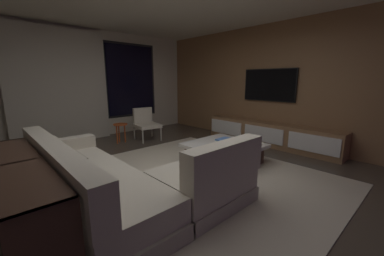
{
  "coord_description": "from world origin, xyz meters",
  "views": [
    {
      "loc": [
        -1.99,
        -2.46,
        1.46
      ],
      "look_at": [
        0.55,
        0.25,
        0.69
      ],
      "focal_mm": 21.61,
      "sensor_mm": 36.0,
      "label": 1
    }
  ],
  "objects_px": {
    "coffee_table": "(224,153)",
    "accent_chair_near_window": "(146,122)",
    "console_table_behind_couch": "(22,195)",
    "sectional_couch": "(122,183)",
    "mounted_tv": "(269,85)",
    "media_console": "(270,135)",
    "book_stack_on_coffee_table": "(225,142)",
    "side_stool": "(120,127)"
  },
  "relations": [
    {
      "from": "coffee_table",
      "to": "side_stool",
      "type": "relative_size",
      "value": 2.52
    },
    {
      "from": "side_stool",
      "to": "mounted_tv",
      "type": "relative_size",
      "value": 0.37
    },
    {
      "from": "sectional_couch",
      "to": "coffee_table",
      "type": "xyz_separation_m",
      "value": [
        2.0,
        0.1,
        -0.1
      ]
    },
    {
      "from": "book_stack_on_coffee_table",
      "to": "accent_chair_near_window",
      "type": "distance_m",
      "value": 2.5
    },
    {
      "from": "console_table_behind_couch",
      "to": "sectional_couch",
      "type": "bearing_deg",
      "value": -8.13
    },
    {
      "from": "side_stool",
      "to": "console_table_behind_couch",
      "type": "xyz_separation_m",
      "value": [
        -2.2,
        -2.52,
        0.04
      ]
    },
    {
      "from": "coffee_table",
      "to": "accent_chair_near_window",
      "type": "bearing_deg",
      "value": 91.98
    },
    {
      "from": "coffee_table",
      "to": "console_table_behind_couch",
      "type": "relative_size",
      "value": 0.55
    },
    {
      "from": "sectional_couch",
      "to": "coffee_table",
      "type": "height_order",
      "value": "sectional_couch"
    },
    {
      "from": "book_stack_on_coffee_table",
      "to": "media_console",
      "type": "bearing_deg",
      "value": 2.89
    },
    {
      "from": "coffee_table",
      "to": "media_console",
      "type": "height_order",
      "value": "media_console"
    },
    {
      "from": "book_stack_on_coffee_table",
      "to": "side_stool",
      "type": "bearing_deg",
      "value": 104.24
    },
    {
      "from": "book_stack_on_coffee_table",
      "to": "accent_chair_near_window",
      "type": "relative_size",
      "value": 0.39
    },
    {
      "from": "coffee_table",
      "to": "media_console",
      "type": "xyz_separation_m",
      "value": [
        1.66,
        0.03,
        0.06
      ]
    },
    {
      "from": "media_console",
      "to": "console_table_behind_couch",
      "type": "xyz_separation_m",
      "value": [
        -4.57,
        -0.01,
        0.16
      ]
    },
    {
      "from": "accent_chair_near_window",
      "to": "media_console",
      "type": "xyz_separation_m",
      "value": [
        1.75,
        -2.41,
        -0.18
      ]
    },
    {
      "from": "sectional_couch",
      "to": "console_table_behind_couch",
      "type": "xyz_separation_m",
      "value": [
        -0.91,
        0.13,
        0.13
      ]
    },
    {
      "from": "book_stack_on_coffee_table",
      "to": "side_stool",
      "type": "xyz_separation_m",
      "value": [
        -0.66,
        2.6,
        -0.05
      ]
    },
    {
      "from": "coffee_table",
      "to": "mounted_tv",
      "type": "height_order",
      "value": "mounted_tv"
    },
    {
      "from": "media_console",
      "to": "side_stool",
      "type": "bearing_deg",
      "value": 133.38
    },
    {
      "from": "book_stack_on_coffee_table",
      "to": "side_stool",
      "type": "relative_size",
      "value": 0.66
    },
    {
      "from": "side_stool",
      "to": "book_stack_on_coffee_table",
      "type": "bearing_deg",
      "value": -75.76
    },
    {
      "from": "book_stack_on_coffee_table",
      "to": "coffee_table",
      "type": "bearing_deg",
      "value": 46.5
    },
    {
      "from": "coffee_table",
      "to": "console_table_behind_couch",
      "type": "distance_m",
      "value": 2.92
    },
    {
      "from": "coffee_table",
      "to": "book_stack_on_coffee_table",
      "type": "bearing_deg",
      "value": -133.5
    },
    {
      "from": "coffee_table",
      "to": "console_table_behind_couch",
      "type": "xyz_separation_m",
      "value": [
        -2.91,
        0.03,
        0.23
      ]
    },
    {
      "from": "sectional_couch",
      "to": "accent_chair_near_window",
      "type": "height_order",
      "value": "sectional_couch"
    },
    {
      "from": "sectional_couch",
      "to": "console_table_behind_couch",
      "type": "relative_size",
      "value": 1.19
    },
    {
      "from": "mounted_tv",
      "to": "coffee_table",
      "type": "bearing_deg",
      "value": -172.85
    },
    {
      "from": "coffee_table",
      "to": "accent_chair_near_window",
      "type": "xyz_separation_m",
      "value": [
        -0.08,
        2.44,
        0.25
      ]
    },
    {
      "from": "sectional_couch",
      "to": "mounted_tv",
      "type": "height_order",
      "value": "mounted_tv"
    },
    {
      "from": "sectional_couch",
      "to": "mounted_tv",
      "type": "relative_size",
      "value": 1.98
    },
    {
      "from": "coffee_table",
      "to": "media_console",
      "type": "bearing_deg",
      "value": 1.15
    },
    {
      "from": "book_stack_on_coffee_table",
      "to": "media_console",
      "type": "relative_size",
      "value": 0.1
    },
    {
      "from": "sectional_couch",
      "to": "coffee_table",
      "type": "bearing_deg",
      "value": 2.97
    },
    {
      "from": "sectional_couch",
      "to": "accent_chair_near_window",
      "type": "xyz_separation_m",
      "value": [
        1.91,
        2.55,
        0.14
      ]
    },
    {
      "from": "console_table_behind_couch",
      "to": "media_console",
      "type": "bearing_deg",
      "value": 0.08
    },
    {
      "from": "book_stack_on_coffee_table",
      "to": "side_stool",
      "type": "height_order",
      "value": "book_stack_on_coffee_table"
    },
    {
      "from": "side_stool",
      "to": "console_table_behind_couch",
      "type": "height_order",
      "value": "console_table_behind_couch"
    },
    {
      "from": "mounted_tv",
      "to": "console_table_behind_couch",
      "type": "bearing_deg",
      "value": -177.54
    },
    {
      "from": "sectional_couch",
      "to": "media_console",
      "type": "relative_size",
      "value": 0.81
    },
    {
      "from": "accent_chair_near_window",
      "to": "console_table_behind_couch",
      "type": "distance_m",
      "value": 3.72
    }
  ]
}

